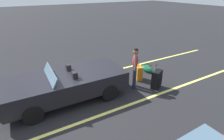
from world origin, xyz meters
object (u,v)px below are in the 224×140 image
(convertible_car, at_px, (61,85))
(traveler_person, at_px, (135,66))
(suitcase_large_black, at_px, (157,79))
(suitcase_medium_bright, at_px, (139,73))
(duffel_bag, at_px, (147,69))

(convertible_car, relative_size, traveler_person, 2.53)
(suitcase_large_black, xyz_separation_m, suitcase_medium_bright, (0.18, -0.93, -0.06))
(suitcase_large_black, bearing_deg, convertible_car, -132.90)
(convertible_car, xyz_separation_m, suitcase_medium_bright, (-3.34, 0.10, -0.28))
(suitcase_large_black, bearing_deg, traveler_person, -149.74)
(duffel_bag, distance_m, traveler_person, 1.83)
(suitcase_medium_bright, bearing_deg, convertible_car, -161.08)
(duffel_bag, bearing_deg, convertible_car, 4.38)
(duffel_bag, xyz_separation_m, traveler_person, (1.42, 0.86, 0.77))
(suitcase_large_black, xyz_separation_m, traveler_person, (0.75, -0.49, 0.56))
(convertible_car, distance_m, suitcase_large_black, 3.67)
(suitcase_large_black, xyz_separation_m, duffel_bag, (-0.67, -1.35, -0.21))
(convertible_car, bearing_deg, duffel_bag, -174.42)
(suitcase_medium_bright, bearing_deg, traveler_person, -121.59)
(convertible_car, height_order, suitcase_medium_bright, convertible_car)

